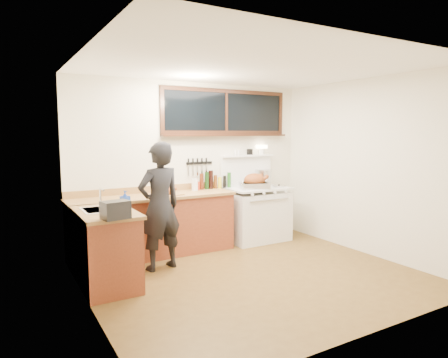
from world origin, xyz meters
TOP-DOWN VIEW (x-y plane):
  - ground_plane at (0.00, 0.00)m, footprint 4.00×3.50m
  - room_shell at (0.00, 0.00)m, footprint 4.10×3.60m
  - counter_back at (-0.80, 1.45)m, footprint 2.44×0.64m
  - counter_left at (-1.70, 0.62)m, footprint 0.64×1.09m
  - sink_unit at (-1.68, 0.70)m, footprint 0.50×0.45m
  - vintage_stove at (1.00, 1.41)m, footprint 1.02×0.74m
  - back_window at (0.60, 1.72)m, footprint 2.32×0.13m
  - left_doorway at (-1.99, -0.55)m, footprint 0.02×1.04m
  - knife_strip at (0.08, 1.73)m, footprint 0.46×0.03m
  - man at (-0.93, 0.85)m, footprint 0.68×0.51m
  - soap_bottle at (-1.43, 0.69)m, footprint 0.12×0.12m
  - toaster at (-1.70, 0.12)m, footprint 0.31×0.24m
  - cutting_board at (-0.63, 1.32)m, footprint 0.50×0.44m
  - roast_turkey at (0.88, 1.28)m, footprint 0.54×0.47m
  - stockpot at (1.28, 1.60)m, footprint 0.36×0.36m
  - saucepan at (0.98, 1.52)m, footprint 0.18×0.30m
  - pot_lid at (1.38, 1.28)m, footprint 0.25×0.25m
  - coffee_tin at (-0.02, 1.60)m, footprint 0.10×0.08m
  - pitcher at (-0.07, 1.57)m, footprint 0.10×0.10m
  - bottle_cluster at (0.30, 1.63)m, footprint 0.58×0.07m

SIDE VIEW (x-z plane):
  - ground_plane at x=0.00m, z-range -0.02..0.00m
  - counter_left at x=-1.70m, z-range 0.00..0.90m
  - counter_back at x=-0.80m, z-range -0.05..0.95m
  - vintage_stove at x=1.00m, z-range -0.33..1.26m
  - man at x=-0.93m, z-range 0.00..1.69m
  - sink_unit at x=-1.68m, z-range 0.66..1.03m
  - pot_lid at x=1.38m, z-range 0.89..0.93m
  - cutting_board at x=-0.63m, z-range 0.88..1.02m
  - saucepan at x=0.98m, z-range 0.90..1.03m
  - coffee_tin at x=-0.02m, z-range 0.90..1.03m
  - pitcher at x=-0.07m, z-range 0.90..1.09m
  - toaster at x=-1.70m, z-range 0.90..1.09m
  - roast_turkey at x=0.88m, z-range 0.88..1.13m
  - soap_bottle at x=-1.43m, z-range 0.90..1.11m
  - bottle_cluster at x=0.30m, z-range 0.88..1.18m
  - stockpot at x=1.28m, z-range 0.90..1.17m
  - left_doorway at x=-1.99m, z-range 0.00..2.17m
  - knife_strip at x=0.08m, z-range 1.17..1.45m
  - room_shell at x=0.00m, z-range 0.32..2.97m
  - back_window at x=0.60m, z-range 1.68..2.45m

